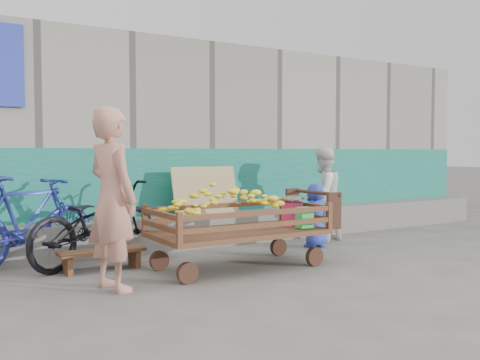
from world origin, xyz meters
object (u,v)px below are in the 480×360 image
vendor_man (112,199)px  bench (102,255)px  bicycle_blue (26,222)px  bicycle_dark (96,223)px  child (316,215)px  banana_cart (236,214)px  woman (323,194)px

vendor_man → bench: bearing=-24.7°
bench → bicycle_blue: bicycle_blue is taller
bicycle_dark → child: bearing=-123.6°
bicycle_dark → bicycle_blue: 0.78m
vendor_man → bicycle_blue: bearing=6.1°
child → bicycle_dark: bicycle_dark is taller
banana_cart → woman: (2.10, 0.95, 0.08)m
child → bicycle_blue: bearing=-18.9°
woman → child: size_ratio=1.57×
bicycle_dark → bicycle_blue: size_ratio=1.06×
bench → child: size_ratio=1.06×
bicycle_dark → bicycle_blue: (-0.75, 0.20, 0.04)m
bicycle_dark → bicycle_blue: bearing=50.3°
woman → child: bearing=26.4°
woman → bicycle_blue: (-4.17, 0.32, -0.17)m
banana_cart → bench: 1.59m
vendor_man → bicycle_dark: vendor_man is taller
woman → vendor_man: bearing=4.4°
vendor_man → woman: bearing=-87.1°
bench → child: bearing=-1.9°
child → bicycle_dark: (-2.99, 0.47, 0.05)m
banana_cart → vendor_man: size_ratio=1.22×
vendor_man → child: bearing=-90.7°
bench → bicycle_dark: bicycle_dark is taller
child → banana_cart: bearing=10.8°
bench → vendor_man: (-0.16, -0.89, 0.72)m
banana_cart → child: bearing=19.6°
bench → woman: bearing=4.1°
vendor_man → bicycle_blue: 1.59m
woman → bicycle_dark: size_ratio=0.75×
banana_cart → child: size_ratio=2.41×
banana_cart → bicycle_blue: 2.42m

